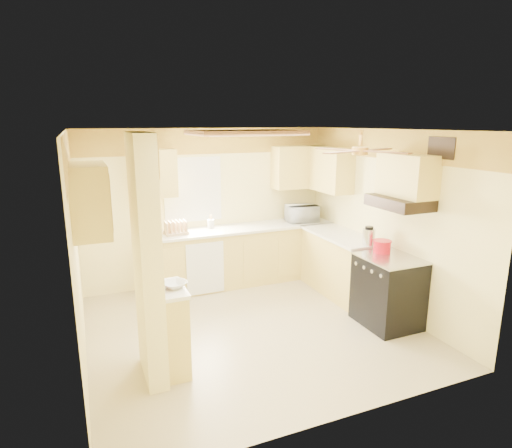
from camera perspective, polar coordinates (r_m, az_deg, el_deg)
name	(u,v)px	position (r m, az deg, el deg)	size (l,w,h in m)	color
floor	(253,328)	(5.67, -0.44, -13.73)	(4.00, 4.00, 0.00)	tan
ceiling	(252,130)	(5.05, -0.49, 12.42)	(4.00, 4.00, 0.00)	white
wall_back	(208,207)	(6.97, -6.37, 2.28)	(4.00, 4.00, 0.00)	#FFEE9B
wall_front	(340,289)	(3.62, 11.10, -8.55)	(4.00, 4.00, 0.00)	#FFEE9B
wall_left	(76,254)	(4.86, -22.90, -3.65)	(3.80, 3.80, 0.00)	#FFEE9B
wall_right	(385,221)	(6.23, 16.83, 0.45)	(3.80, 3.80, 0.00)	#FFEE9B
wallpaper_border	(207,141)	(6.83, -6.55, 10.93)	(4.00, 0.02, 0.40)	#FFDC4B
partition_column	(147,261)	(4.37, -14.31, -4.85)	(0.20, 0.70, 2.50)	#FFEE9B
partition_ledge	(173,331)	(4.71, -11.01, -13.86)	(0.25, 0.55, 0.90)	#EED16E
ledge_top	(171,289)	(4.51, -11.28, -8.54)	(0.28, 0.58, 0.04)	white
lower_cabinets_back	(244,256)	(7.05, -1.60, -4.23)	(3.00, 0.60, 0.90)	#EED16E
lower_cabinets_right	(340,265)	(6.73, 11.15, -5.35)	(0.60, 1.40, 0.90)	#EED16E
countertop_back	(244,228)	(6.91, -1.59, -0.54)	(3.04, 0.64, 0.04)	white
countertop_right	(341,235)	(6.59, 11.26, -1.49)	(0.64, 1.44, 0.04)	white
dishwasher_panel	(205,268)	(6.55, -6.77, -5.90)	(0.58, 0.02, 0.80)	white
window	(193,190)	(6.84, -8.42, 4.56)	(0.92, 0.02, 1.02)	white
upper_cab_back_left	(155,173)	(6.52, -13.29, 6.58)	(0.60, 0.35, 0.70)	#EED16E
upper_cab_back_right	(299,167)	(7.31, 5.75, 7.57)	(0.90, 0.35, 0.70)	#EED16E
upper_cab_right	(328,169)	(7.04, 9.58, 7.22)	(0.35, 1.00, 0.70)	#EED16E
upper_cab_left_wall	(89,200)	(4.48, -21.35, 3.02)	(0.35, 0.75, 0.70)	#EED16E
upper_cab_over_stove	(407,176)	(5.59, 19.47, 6.11)	(0.35, 0.76, 0.52)	#EED16E
stove	(388,291)	(5.86, 17.19, -8.52)	(0.68, 0.77, 0.92)	black
range_hood	(399,202)	(5.59, 18.56, 2.74)	(0.50, 0.76, 0.14)	black
poster_menu	(155,201)	(4.24, -13.29, 3.03)	(0.02, 0.42, 0.57)	black
poster_nashville	(159,265)	(4.40, -12.83, -5.32)	(0.02, 0.42, 0.57)	black
ceiling_light_panel	(245,133)	(5.55, -1.50, 12.05)	(1.35, 0.95, 0.06)	brown
ceiling_fan	(360,150)	(4.93, 13.69, 9.53)	(1.15, 1.15, 0.26)	gold
vent_grate	(441,148)	(5.42, 23.49, 9.29)	(0.02, 0.40, 0.25)	black
microwave	(302,213)	(7.28, 6.15, 1.43)	(0.52, 0.35, 0.29)	white
bowl	(174,284)	(4.50, -10.84, -7.92)	(0.25, 0.25, 0.06)	white
dutch_oven	(382,246)	(5.87, 16.45, -2.86)	(0.24, 0.24, 0.16)	red
kettle	(369,236)	(6.07, 14.80, -1.60)	(0.17, 0.17, 0.26)	silver
dish_rack	(175,229)	(6.56, -10.69, -0.71)	(0.37, 0.29, 0.20)	tan
utensil_crock	(211,224)	(6.85, -6.04, 0.04)	(0.11, 0.11, 0.22)	white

